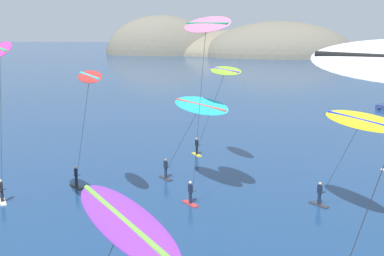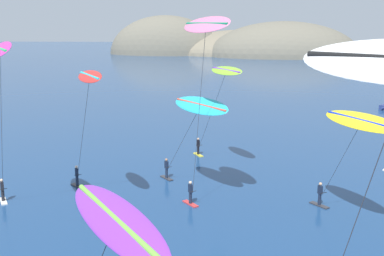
{
  "view_description": "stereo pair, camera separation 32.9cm",
  "coord_description": "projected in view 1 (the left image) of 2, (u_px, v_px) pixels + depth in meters",
  "views": [
    {
      "loc": [
        1.5,
        -4.95,
        12.56
      ],
      "look_at": [
        -0.79,
        26.36,
        5.61
      ],
      "focal_mm": 45.0,
      "sensor_mm": 36.0,
      "label": 1
    },
    {
      "loc": [
        1.83,
        -4.93,
        12.56
      ],
      "look_at": [
        -0.79,
        26.36,
        5.61
      ],
      "focal_mm": 45.0,
      "sensor_mm": 36.0,
      "label": 2
    }
  ],
  "objects": [
    {
      "name": "kitesurfer_red",
      "position": [
        88.0,
        89.0,
        31.52
      ],
      "size": [
        5.07,
        7.39,
        9.53
      ],
      "color": "#2D2D33",
      "rests_on": "ground"
    },
    {
      "name": "kitesurfer_cyan",
      "position": [
        198.0,
        110.0,
        34.33
      ],
      "size": [
        6.13,
        7.39,
        7.32
      ],
      "color": "#2D2D33",
      "rests_on": "ground"
    },
    {
      "name": "kitesurfer_purple",
      "position": [
        117.0,
        232.0,
        13.35
      ],
      "size": [
        6.04,
        7.88,
        7.71
      ],
      "color": "yellow",
      "rests_on": "ground"
    },
    {
      "name": "headland_island",
      "position": [
        233.0,
        55.0,
        187.87
      ],
      "size": [
        95.25,
        55.61,
        30.21
      ],
      "color": "#7A705B",
      "rests_on": "ground"
    },
    {
      "name": "kitesurfer_yellow",
      "position": [
        359.0,
        126.0,
        29.43
      ],
      "size": [
        4.45,
        6.86,
        7.12
      ],
      "color": "#2D2D33",
      "rests_on": "ground"
    },
    {
      "name": "kitesurfer_magenta",
      "position": [
        0.0,
        63.0,
        27.76
      ],
      "size": [
        5.52,
        7.91,
        11.53
      ],
      "color": "silver",
      "rests_on": "ground"
    },
    {
      "name": "kitesurfer_lime",
      "position": [
        222.0,
        79.0,
        40.36
      ],
      "size": [
        4.91,
        7.78,
        8.97
      ],
      "color": "yellow",
      "rests_on": "ground"
    },
    {
      "name": "kitesurfer_pink",
      "position": [
        205.0,
        38.0,
        29.72
      ],
      "size": [
        4.07,
        5.17,
        12.98
      ],
      "color": "red",
      "rests_on": "ground"
    }
  ]
}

